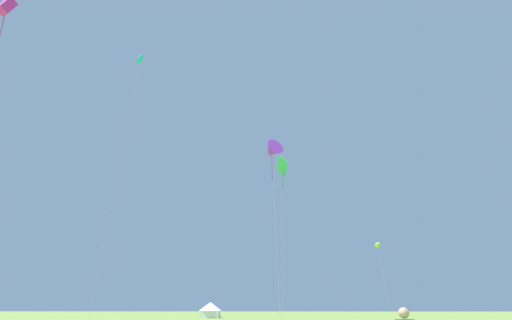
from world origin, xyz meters
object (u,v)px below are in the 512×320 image
object	(u,v)px
kite_magenta_box	(6,7)
festival_tent_left	(210,309)
kite_purple_delta	(272,151)
kite_cyan_parafoil	(140,61)
kite_green_diamond	(282,167)
kite_lime_parafoil	(378,245)

from	to	relation	value
kite_magenta_box	festival_tent_left	xyz separation A→B (m)	(15.95, 42.51, -29.15)
kite_magenta_box	kite_purple_delta	xyz separation A→B (m)	(26.79, -1.05, -16.38)
kite_cyan_parafoil	kite_purple_delta	bearing A→B (deg)	-38.63
kite_green_diamond	festival_tent_left	bearing A→B (deg)	111.43
kite_purple_delta	kite_cyan_parafoil	world-z (taller)	kite_cyan_parafoil
kite_green_diamond	kite_magenta_box	xyz separation A→B (m)	(-27.97, -11.91, 13.60)
festival_tent_left	kite_purple_delta	bearing A→B (deg)	-76.04
kite_cyan_parafoil	festival_tent_left	distance (m)	43.25
kite_purple_delta	kite_green_diamond	bearing A→B (deg)	84.79
kite_magenta_box	festival_tent_left	distance (m)	53.96
kite_magenta_box	festival_tent_left	size ratio (longest dim) A/B	7.97
kite_green_diamond	kite_lime_parafoil	bearing A→B (deg)	26.84
kite_magenta_box	kite_lime_parafoil	bearing A→B (deg)	24.19
festival_tent_left	kite_magenta_box	bearing A→B (deg)	-110.57
kite_green_diamond	kite_magenta_box	world-z (taller)	kite_magenta_box
kite_lime_parafoil	festival_tent_left	world-z (taller)	kite_lime_parafoil
kite_magenta_box	kite_purple_delta	distance (m)	31.42
kite_purple_delta	kite_magenta_box	bearing A→B (deg)	177.76
kite_magenta_box	kite_cyan_parafoil	xyz separation A→B (m)	(9.80, 12.52, 1.41)
kite_magenta_box	festival_tent_left	world-z (taller)	kite_magenta_box
kite_lime_parafoil	festival_tent_left	xyz separation A→B (m)	(-23.52, 24.78, -7.43)
kite_cyan_parafoil	festival_tent_left	bearing A→B (deg)	78.41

